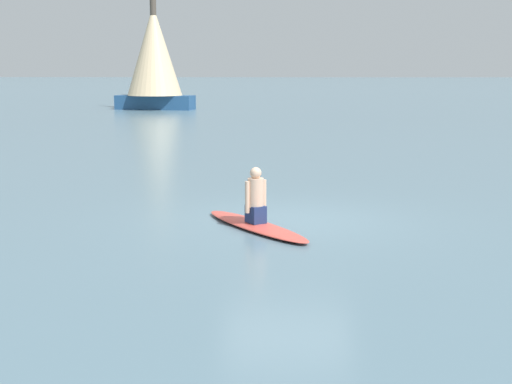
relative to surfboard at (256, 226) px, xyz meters
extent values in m
plane|color=slate|center=(-0.73, 0.60, -0.06)|extent=(400.00, 400.00, 0.00)
ellipsoid|color=#D84C3F|center=(0.00, 0.00, 0.00)|extent=(3.05, 2.31, 0.11)
cube|color=navy|center=(0.00, 0.00, 0.21)|extent=(0.43, 0.42, 0.32)
cylinder|color=#D6AD8E|center=(0.00, 0.00, 0.62)|extent=(0.41, 0.41, 0.53)
sphere|color=#D6AD8E|center=(0.00, 0.00, 0.97)|extent=(0.21, 0.21, 0.21)
cylinder|color=#D6AD8E|center=(-0.10, 0.15, 0.55)|extent=(0.12, 0.12, 0.58)
cylinder|color=#D6AD8E|center=(0.10, -0.15, 0.55)|extent=(0.12, 0.12, 0.58)
cube|color=navy|center=(-38.21, -8.17, 0.43)|extent=(2.60, 5.62, 0.98)
cylinder|color=#4C4238|center=(-38.21, -8.17, 4.39)|extent=(0.43, 0.43, 6.95)
cone|color=beige|center=(-38.21, -8.17, 3.98)|extent=(4.43, 4.43, 6.12)
camera|label=1|loc=(13.24, 0.40, 2.87)|focal=51.86mm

